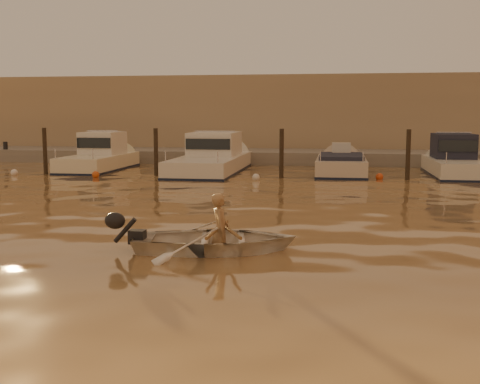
% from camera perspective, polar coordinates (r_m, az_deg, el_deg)
% --- Properties ---
extents(ground_plane, '(160.00, 160.00, 0.00)m').
position_cam_1_polar(ground_plane, '(11.11, -1.64, -6.15)').
color(ground_plane, olive).
rests_on(ground_plane, ground).
extents(dinghy, '(3.49, 2.77, 0.65)m').
position_cam_1_polar(dinghy, '(11.54, -2.39, -4.60)').
color(dinghy, white).
rests_on(dinghy, ground_plane).
extents(person, '(0.43, 0.57, 1.41)m').
position_cam_1_polar(person, '(11.50, -1.89, -3.62)').
color(person, '#A17A50').
rests_on(person, dinghy).
extents(outboard_motor, '(0.96, 0.56, 0.70)m').
position_cam_1_polar(outboard_motor, '(11.65, -9.81, -4.21)').
color(outboard_motor, black).
rests_on(outboard_motor, dinghy).
extents(oar_port, '(0.86, 1.96, 0.13)m').
position_cam_1_polar(oar_port, '(11.50, -1.14, -3.54)').
color(oar_port, brown).
rests_on(oar_port, dinghy).
extents(oar_starboard, '(0.08, 2.10, 0.13)m').
position_cam_1_polar(oar_starboard, '(11.50, -2.14, -3.55)').
color(oar_starboard, brown).
rests_on(oar_starboard, dinghy).
extents(moored_boat_1, '(2.11, 6.31, 1.75)m').
position_cam_1_polar(moored_boat_1, '(28.85, -13.27, 3.30)').
color(moored_boat_1, '#EFE8C8').
rests_on(moored_boat_1, ground_plane).
extents(moored_boat_2, '(2.61, 8.64, 1.75)m').
position_cam_1_polar(moored_boat_2, '(27.26, -2.73, 3.26)').
color(moored_boat_2, silver).
rests_on(moored_boat_2, ground_plane).
extents(moored_boat_3, '(2.09, 6.02, 0.95)m').
position_cam_1_polar(moored_boat_3, '(26.71, 9.55, 2.22)').
color(moored_boat_3, beige).
rests_on(moored_boat_3, ground_plane).
extents(moored_boat_4, '(2.03, 6.34, 1.75)m').
position_cam_1_polar(moored_boat_4, '(27.13, 19.71, 2.82)').
color(moored_boat_4, silver).
rests_on(moored_boat_4, ground_plane).
extents(piling_0, '(0.18, 0.18, 2.20)m').
position_cam_1_polar(piling_0, '(27.49, -18.00, 3.52)').
color(piling_0, '#2D2319').
rests_on(piling_0, ground_plane).
extents(piling_1, '(0.18, 0.18, 2.20)m').
position_cam_1_polar(piling_1, '(25.60, -7.97, 3.54)').
color(piling_1, '#2D2319').
rests_on(piling_1, ground_plane).
extents(piling_2, '(0.18, 0.18, 2.20)m').
position_cam_1_polar(piling_2, '(24.56, 3.95, 3.44)').
color(piling_2, '#2D2319').
rests_on(piling_2, ground_plane).
extents(piling_3, '(0.18, 0.18, 2.20)m').
position_cam_1_polar(piling_3, '(24.62, 15.64, 3.19)').
color(piling_3, '#2D2319').
rests_on(piling_3, ground_plane).
extents(fender_a, '(0.30, 0.30, 0.30)m').
position_cam_1_polar(fender_a, '(27.45, -20.62, 1.72)').
color(fender_a, white).
rests_on(fender_a, ground_plane).
extents(fender_b, '(0.30, 0.30, 0.30)m').
position_cam_1_polar(fender_b, '(25.56, -13.52, 1.61)').
color(fender_b, '#CD5118').
rests_on(fender_b, ground_plane).
extents(fender_c, '(0.30, 0.30, 0.30)m').
position_cam_1_polar(fender_c, '(23.81, 1.52, 1.39)').
color(fender_c, silver).
rests_on(fender_c, ground_plane).
extents(fender_d, '(0.30, 0.30, 0.30)m').
position_cam_1_polar(fender_d, '(24.65, 13.09, 1.41)').
color(fender_d, '#D54819').
rests_on(fender_d, ground_plane).
extents(quay, '(52.00, 4.00, 1.00)m').
position_cam_1_polar(quay, '(32.26, 5.55, 3.04)').
color(quay, gray).
rests_on(quay, ground_plane).
extents(waterfront_building, '(46.00, 7.00, 4.80)m').
position_cam_1_polar(waterfront_building, '(37.66, 6.14, 7.09)').
color(waterfront_building, '#9E8466').
rests_on(waterfront_building, quay).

